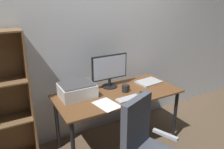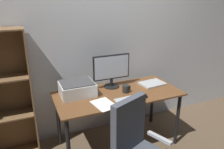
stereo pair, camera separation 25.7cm
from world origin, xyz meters
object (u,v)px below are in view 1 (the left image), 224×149
(monitor, at_px, (109,69))
(printer, at_px, (77,90))
(keyboard, at_px, (129,99))
(laptop, at_px, (149,82))
(desk, at_px, (118,99))
(mouse, at_px, (144,94))
(coffee_mug, at_px, (125,88))

(monitor, xyz_separation_m, printer, (-0.47, -0.06, -0.16))
(keyboard, xyz_separation_m, laptop, (0.52, 0.29, 0.00))
(desk, xyz_separation_m, mouse, (0.23, -0.21, 0.10))
(monitor, height_order, mouse, monitor)
(desk, bearing_deg, laptop, 7.84)
(laptop, bearing_deg, coffee_mug, -173.94)
(monitor, bearing_deg, mouse, -61.17)
(keyboard, bearing_deg, printer, 140.87)
(laptop, bearing_deg, monitor, 159.89)
(keyboard, relative_size, laptop, 0.91)
(desk, relative_size, keyboard, 5.28)
(keyboard, distance_m, mouse, 0.22)
(keyboard, bearing_deg, monitor, 90.48)
(desk, relative_size, laptop, 4.79)
(desk, xyz_separation_m, laptop, (0.53, 0.07, 0.10))
(desk, bearing_deg, coffee_mug, -10.14)
(mouse, bearing_deg, coffee_mug, 130.34)
(mouse, height_order, printer, printer)
(desk, height_order, monitor, monitor)
(desk, distance_m, keyboard, 0.24)
(mouse, bearing_deg, keyboard, -173.80)
(mouse, distance_m, coffee_mug, 0.24)
(desk, distance_m, monitor, 0.39)
(mouse, height_order, coffee_mug, coffee_mug)
(mouse, bearing_deg, monitor, 124.61)
(coffee_mug, distance_m, laptop, 0.45)
(laptop, bearing_deg, keyboard, -156.67)
(coffee_mug, distance_m, printer, 0.59)
(keyboard, distance_m, laptop, 0.60)
(monitor, distance_m, laptop, 0.60)
(coffee_mug, height_order, printer, printer)
(printer, bearing_deg, coffee_mug, -16.88)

